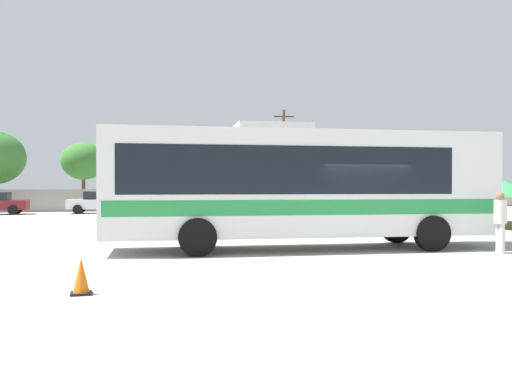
% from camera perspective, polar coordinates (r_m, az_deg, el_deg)
% --- Properties ---
extents(ground_plane, '(300.00, 300.00, 0.00)m').
position_cam_1_polar(ground_plane, '(25.93, 0.38, -3.59)').
color(ground_plane, '#A3A099').
extents(perimeter_wall, '(80.00, 0.30, 1.68)m').
position_cam_1_polar(perimeter_wall, '(43.98, -6.43, -0.79)').
color(perimeter_wall, '#9E998C').
rests_on(perimeter_wall, ground_plane).
extents(coach_bus_white_green, '(11.86, 3.73, 3.74)m').
position_cam_1_polar(coach_bus_white_green, '(16.39, 4.30, 0.97)').
color(coach_bus_white_green, white).
rests_on(coach_bus_white_green, ground_plane).
extents(attendant_by_bus_door, '(0.40, 0.40, 1.73)m').
position_cam_1_polar(attendant_by_bus_door, '(16.86, 24.18, -2.54)').
color(attendant_by_bus_door, silver).
rests_on(attendant_by_bus_door, ground_plane).
extents(vendor_umbrella_near_gate_green, '(2.47, 2.47, 2.12)m').
position_cam_1_polar(vendor_umbrella_near_gate_green, '(26.41, 24.55, 0.25)').
color(vendor_umbrella_near_gate_green, gray).
rests_on(vendor_umbrella_near_gate_green, ground_plane).
extents(parked_car_second_white, '(4.34, 2.28, 1.54)m').
position_cam_1_polar(parked_car_second_white, '(39.82, -16.05, -1.00)').
color(parked_car_second_white, silver).
rests_on(parked_car_second_white, ground_plane).
extents(parked_car_third_grey, '(4.24, 2.00, 1.48)m').
position_cam_1_polar(parked_car_third_grey, '(40.39, -6.96, -0.99)').
color(parked_car_third_grey, slate).
rests_on(parked_car_third_grey, ground_plane).
extents(parked_car_rightmost_maroon, '(4.40, 2.23, 1.47)m').
position_cam_1_polar(parked_car_rightmost_maroon, '(41.74, 1.35, -0.94)').
color(parked_car_rightmost_maroon, maroon).
rests_on(parked_car_rightmost_maroon, ground_plane).
extents(utility_pole_far, '(1.79, 0.43, 8.79)m').
position_cam_1_polar(utility_pole_far, '(49.16, 2.92, 3.71)').
color(utility_pole_far, '#4C3823').
rests_on(utility_pole_far, ground_plane).
extents(roadside_tree_midleft, '(3.80, 3.80, 5.71)m').
position_cam_1_polar(roadside_tree_midleft, '(49.73, -17.59, 3.08)').
color(roadside_tree_midleft, brown).
rests_on(roadside_tree_midleft, ground_plane).
extents(traffic_cone_on_apron, '(0.36, 0.36, 0.64)m').
position_cam_1_polar(traffic_cone_on_apron, '(10.06, -17.81, -8.43)').
color(traffic_cone_on_apron, black).
rests_on(traffic_cone_on_apron, ground_plane).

